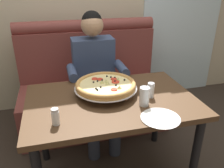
{
  "coord_description": "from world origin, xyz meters",
  "views": [
    {
      "loc": [
        -0.37,
        -1.45,
        1.53
      ],
      "look_at": [
        0.01,
        0.02,
        0.84
      ],
      "focal_mm": 37.13,
      "sensor_mm": 36.0,
      "label": 1
    }
  ],
  "objects": [
    {
      "name": "plate_near_left",
      "position": [
        0.23,
        -0.33,
        0.74
      ],
      "size": [
        0.25,
        0.25,
        0.02
      ],
      "color": "white",
      "rests_on": "dining_table"
    },
    {
      "name": "diner_main",
      "position": [
        -0.01,
        0.6,
        0.71
      ],
      "size": [
        0.54,
        0.64,
        1.27
      ],
      "color": "#2D3342",
      "rests_on": "ground_plane"
    },
    {
      "name": "pizza",
      "position": [
        -0.02,
        0.09,
        0.81
      ],
      "size": [
        0.47,
        0.47,
        0.11
      ],
      "color": "silver",
      "rests_on": "dining_table"
    },
    {
      "name": "shaker_pepper_flakes",
      "position": [
        0.29,
        -0.05,
        0.78
      ],
      "size": [
        0.05,
        0.05,
        0.11
      ],
      "color": "white",
      "rests_on": "dining_table"
    },
    {
      "name": "drinking_glass",
      "position": [
        0.2,
        -0.15,
        0.79
      ],
      "size": [
        0.07,
        0.07,
        0.13
      ],
      "color": "silver",
      "rests_on": "dining_table"
    },
    {
      "name": "shaker_oregano",
      "position": [
        -0.41,
        -0.23,
        0.78
      ],
      "size": [
        0.05,
        0.05,
        0.11
      ],
      "color": "white",
      "rests_on": "dining_table"
    },
    {
      "name": "dining_table",
      "position": [
        0.0,
        0.0,
        0.64
      ],
      "size": [
        1.23,
        0.8,
        0.73
      ],
      "color": "#4C331E",
      "rests_on": "ground_plane"
    },
    {
      "name": "booth_bench",
      "position": [
        0.0,
        0.87,
        0.4
      ],
      "size": [
        1.55,
        0.78,
        1.13
      ],
      "color": "brown",
      "rests_on": "ground_plane"
    }
  ]
}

